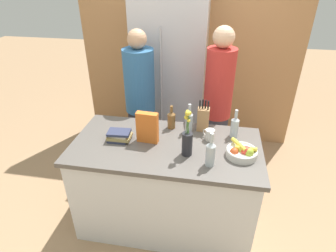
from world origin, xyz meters
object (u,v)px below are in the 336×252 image
Objects in this scene: person_in_blue at (218,101)px; person_at_sink at (140,98)px; bottle_vinegar at (235,126)px; book_stack at (119,135)px; coffee_mug at (210,135)px; bottle_water at (171,119)px; bottle_wine at (210,153)px; refrigerator at (171,77)px; cereal_box at (147,128)px; bottle_oil at (189,121)px; knife_block at (203,119)px; fruit_bowl at (242,152)px; flower_vase at (187,140)px.

person_at_sink is at bearing 162.65° from person_in_blue.
book_stack is at bearing -166.61° from bottle_vinegar.
bottle_water is (-0.36, 0.14, 0.04)m from coffee_mug.
bottle_vinegar is (0.97, 0.23, 0.06)m from book_stack.
bottle_wine is (0.02, -0.36, 0.06)m from coffee_mug.
refrigerator reaches higher than bottle_wine.
cereal_box is 1.00× the size of bottle_oil.
bottle_oil is at bearing -157.87° from knife_block.
bottle_vinegar reaches higher than book_stack.
knife_block reaches higher than bottle_vinegar.
fruit_bowl is 0.90× the size of bottle_oil.
fruit_bowl is 0.14× the size of person_in_blue.
person_at_sink reaches higher than knife_block.
knife_block is at bearing 31.67° from cereal_box.
bottle_oil is (-0.45, 0.31, 0.06)m from fruit_bowl.
refrigerator is 1.04m from bottle_water.
refrigerator is 1.11m from knife_block.
book_stack is 0.75m from person_at_sink.
cereal_box is 0.26m from book_stack.
bottle_wine reaches higher than bottle_vinegar.
knife_block is 0.28m from bottle_vinegar.
refrigerator is 7.38× the size of cereal_box.
cereal_box is at bearing -145.20° from bottle_oil.
bottle_water is (-0.37, 0.50, -0.02)m from bottle_wine.
cereal_box is 0.75m from bottle_vinegar.
person_in_blue is (0.03, 0.91, 0.00)m from bottle_wine.
bottle_water is (-0.62, 0.34, 0.04)m from fruit_bowl.
fruit_bowl is 0.79m from cereal_box.
bottle_wine reaches higher than fruit_bowl.
bottle_vinegar is 1.15× the size of bottle_water.
person_at_sink is (-0.58, 0.50, -0.05)m from bottle_oil.
cereal_box is at bearing 156.10° from bottle_wine.
book_stack is 0.72× the size of bottle_wine.
flower_vase is at bearing -86.32° from bottle_oil.
refrigerator reaches higher than cereal_box.
bottle_vinegar is at bearing 100.65° from fruit_bowl.
bottle_water is (-0.29, -0.01, -0.02)m from knife_block.
book_stack is (-1.02, 0.07, -0.00)m from fruit_bowl.
bottle_oil is at bearing -131.62° from person_in_blue.
person_in_blue reaches higher than bottle_wine.
person_at_sink is at bearing 147.12° from knife_block.
knife_block is 0.77× the size of flower_vase.
coffee_mug is 0.42× the size of bottle_vinegar.
cereal_box is 1.36× the size of book_stack.
bottle_vinegar is (0.28, -0.06, -0.01)m from knife_block.
book_stack is 0.62m from bottle_oil.
bottle_water is 0.63m from person_at_sink.
coffee_mug is 0.39m from bottle_water.
refrigerator is 7.20× the size of bottle_wine.
flower_vase is 0.51m from bottle_vinegar.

